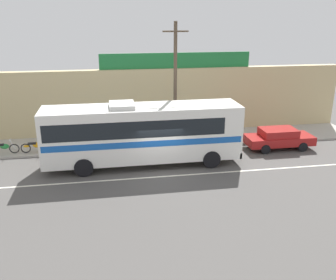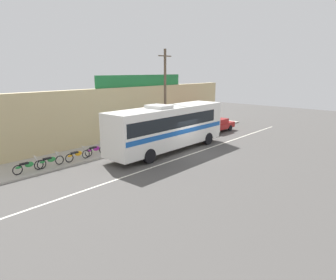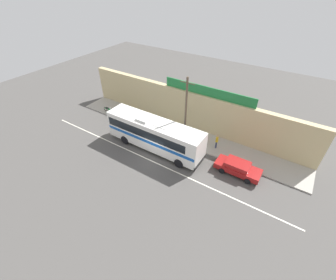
{
  "view_description": "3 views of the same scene",
  "coord_description": "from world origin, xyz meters",
  "px_view_note": "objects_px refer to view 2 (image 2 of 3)",
  "views": [
    {
      "loc": [
        -2.84,
        -19.31,
        8.51
      ],
      "look_at": [
        0.68,
        1.51,
        1.33
      ],
      "focal_mm": 39.61,
      "sensor_mm": 36.0,
      "label": 1
    },
    {
      "loc": [
        -18.42,
        -14.1,
        6.29
      ],
      "look_at": [
        -1.33,
        0.85,
        1.02
      ],
      "focal_mm": 31.98,
      "sensor_mm": 36.0,
      "label": 2
    },
    {
      "loc": [
        11.25,
        -14.83,
        16.43
      ],
      "look_at": [
        0.86,
        1.24,
        1.82
      ],
      "focal_mm": 24.19,
      "sensor_mm": 36.0,
      "label": 3
    }
  ],
  "objects_px": {
    "motorcycle_red": "(28,166)",
    "pedestrian_far_right": "(179,122)",
    "motorcycle_purple": "(50,161)",
    "motorcycle_orange": "(95,150)",
    "intercity_bus": "(168,126)",
    "parked_car": "(217,125)",
    "motorcycle_black": "(77,155)",
    "utility_pole": "(165,94)"
  },
  "relations": [
    {
      "from": "intercity_bus",
      "to": "parked_car",
      "type": "distance_m",
      "value": 9.43
    },
    {
      "from": "motorcycle_black",
      "to": "intercity_bus",
      "type": "bearing_deg",
      "value": -23.06
    },
    {
      "from": "motorcycle_red",
      "to": "pedestrian_far_right",
      "type": "distance_m",
      "value": 15.9
    },
    {
      "from": "intercity_bus",
      "to": "utility_pole",
      "type": "relative_size",
      "value": 1.42
    },
    {
      "from": "motorcycle_orange",
      "to": "parked_car",
      "type": "bearing_deg",
      "value": -6.91
    },
    {
      "from": "parked_car",
      "to": "motorcycle_purple",
      "type": "height_order",
      "value": "parked_car"
    },
    {
      "from": "motorcycle_black",
      "to": "motorcycle_orange",
      "type": "height_order",
      "value": "same"
    },
    {
      "from": "motorcycle_red",
      "to": "pedestrian_far_right",
      "type": "bearing_deg",
      "value": 3.0
    },
    {
      "from": "parked_car",
      "to": "motorcycle_black",
      "type": "height_order",
      "value": "parked_car"
    },
    {
      "from": "motorcycle_red",
      "to": "motorcycle_purple",
      "type": "xyz_separation_m",
      "value": [
        1.46,
        -0.01,
        0.0
      ]
    },
    {
      "from": "motorcycle_red",
      "to": "intercity_bus",
      "type": "bearing_deg",
      "value": -15.94
    },
    {
      "from": "motorcycle_red",
      "to": "motorcycle_black",
      "type": "xyz_separation_m",
      "value": [
        3.43,
        -0.07,
        0.0
      ]
    },
    {
      "from": "parked_car",
      "to": "motorcycle_red",
      "type": "relative_size",
      "value": 2.3
    },
    {
      "from": "motorcycle_black",
      "to": "pedestrian_far_right",
      "type": "distance_m",
      "value": 12.48
    },
    {
      "from": "intercity_bus",
      "to": "parked_car",
      "type": "relative_size",
      "value": 2.56
    },
    {
      "from": "motorcycle_orange",
      "to": "pedestrian_far_right",
      "type": "bearing_deg",
      "value": 3.79
    },
    {
      "from": "intercity_bus",
      "to": "motorcycle_black",
      "type": "height_order",
      "value": "intercity_bus"
    },
    {
      "from": "parked_car",
      "to": "utility_pole",
      "type": "bearing_deg",
      "value": 169.46
    },
    {
      "from": "utility_pole",
      "to": "motorcycle_orange",
      "type": "distance_m",
      "value": 8.22
    },
    {
      "from": "motorcycle_red",
      "to": "pedestrian_far_right",
      "type": "height_order",
      "value": "pedestrian_far_right"
    },
    {
      "from": "utility_pole",
      "to": "motorcycle_purple",
      "type": "relative_size",
      "value": 4.29
    },
    {
      "from": "intercity_bus",
      "to": "motorcycle_black",
      "type": "relative_size",
      "value": 5.86
    },
    {
      "from": "motorcycle_purple",
      "to": "motorcycle_orange",
      "type": "relative_size",
      "value": 1.0
    },
    {
      "from": "intercity_bus",
      "to": "motorcycle_black",
      "type": "bearing_deg",
      "value": 156.94
    },
    {
      "from": "utility_pole",
      "to": "motorcycle_black",
      "type": "distance_m",
      "value": 9.7
    },
    {
      "from": "motorcycle_orange",
      "to": "pedestrian_far_right",
      "type": "distance_m",
      "value": 10.83
    },
    {
      "from": "motorcycle_black",
      "to": "motorcycle_orange",
      "type": "distance_m",
      "value": 1.65
    },
    {
      "from": "intercity_bus",
      "to": "motorcycle_purple",
      "type": "bearing_deg",
      "value": 161.57
    },
    {
      "from": "pedestrian_far_right",
      "to": "intercity_bus",
      "type": "bearing_deg",
      "value": -148.32
    },
    {
      "from": "intercity_bus",
      "to": "motorcycle_black",
      "type": "distance_m",
      "value": 7.21
    },
    {
      "from": "parked_car",
      "to": "motorcycle_black",
      "type": "xyz_separation_m",
      "value": [
        -15.74,
        1.52,
        -0.17
      ]
    },
    {
      "from": "motorcycle_black",
      "to": "pedestrian_far_right",
      "type": "bearing_deg",
      "value": 4.16
    },
    {
      "from": "intercity_bus",
      "to": "motorcycle_orange",
      "type": "distance_m",
      "value": 5.87
    },
    {
      "from": "motorcycle_purple",
      "to": "motorcycle_black",
      "type": "xyz_separation_m",
      "value": [
        1.97,
        -0.06,
        0.0
      ]
    },
    {
      "from": "pedestrian_far_right",
      "to": "motorcycle_purple",
      "type": "bearing_deg",
      "value": -176.64
    },
    {
      "from": "intercity_bus",
      "to": "parked_car",
      "type": "xyz_separation_m",
      "value": [
        9.25,
        1.24,
        -1.33
      ]
    },
    {
      "from": "parked_car",
      "to": "motorcycle_orange",
      "type": "relative_size",
      "value": 2.38
    },
    {
      "from": "parked_car",
      "to": "motorcycle_black",
      "type": "distance_m",
      "value": 15.82
    },
    {
      "from": "pedestrian_far_right",
      "to": "motorcycle_black",
      "type": "bearing_deg",
      "value": -175.84
    },
    {
      "from": "utility_pole",
      "to": "motorcycle_orange",
      "type": "height_order",
      "value": "utility_pole"
    },
    {
      "from": "utility_pole",
      "to": "pedestrian_far_right",
      "type": "relative_size",
      "value": 4.59
    },
    {
      "from": "intercity_bus",
      "to": "motorcycle_red",
      "type": "xyz_separation_m",
      "value": [
        -9.93,
        2.84,
        -1.5
      ]
    }
  ]
}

